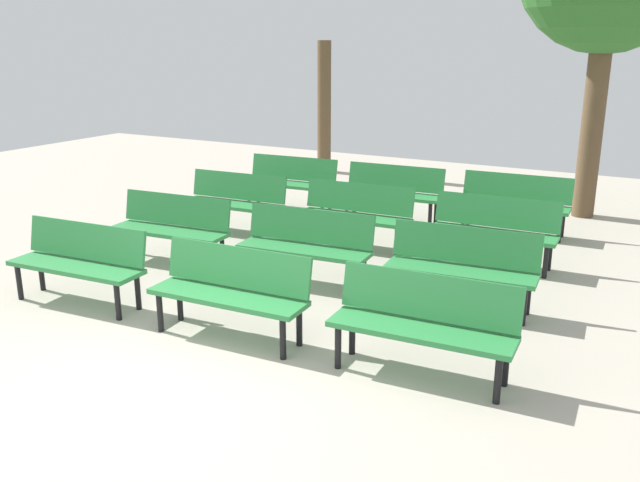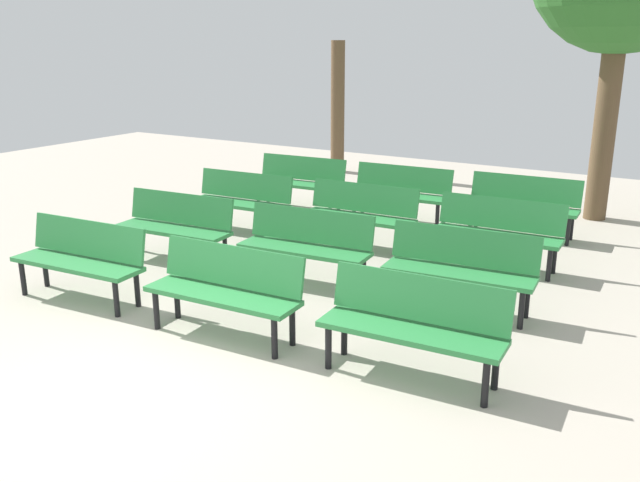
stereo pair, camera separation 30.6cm
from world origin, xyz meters
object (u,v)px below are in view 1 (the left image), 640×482
bench_r3_c0 (291,179)px  bench_r1_c0 (172,225)px  bench_r2_c0 (235,199)px  bench_r2_c1 (356,211)px  bench_r0_c0 (80,259)px  bench_r2_c2 (494,227)px  bench_r1_c1 (306,242)px  bench_r3_c2 (515,200)px  bench_r0_c2 (424,320)px  tree_1 (324,107)px  bench_r3_c1 (393,189)px  bench_r1_c2 (462,263)px  bench_r0_c1 (231,287)px

bench_r3_c0 → bench_r1_c0: bearing=-90.8°
bench_r2_c0 → bench_r2_c1: 1.94m
bench_r0_c0 → bench_r1_c0: size_ratio=1.00×
bench_r2_c2 → bench_r1_c0: bearing=-155.1°
bench_r0_c0 → bench_r3_c0: same height
bench_r1_c1 → bench_r2_c2: size_ratio=1.01×
bench_r2_c0 → bench_r3_c2: bearing=24.2°
bench_r0_c2 → bench_r2_c1: bearing=121.6°
bench_r0_c2 → bench_r2_c0: 5.06m
bench_r2_c2 → bench_r3_c0: size_ratio=0.99×
bench_r2_c1 → tree_1: tree_1 is taller
tree_1 → bench_r1_c1: bearing=-63.1°
bench_r2_c2 → bench_r3_c1: (-2.02, 1.45, 0.00)m
bench_r1_c2 → bench_r3_c1: size_ratio=1.01×
bench_r2_c2 → bench_r3_c0: (-3.87, 1.36, 0.00)m
bench_r0_c2 → bench_r1_c2: same height
bench_r1_c2 → bench_r3_c1: 3.72m
tree_1 → bench_r2_c2: bearing=-42.7°
bench_r1_c0 → bench_r3_c2: 5.02m
bench_r0_c0 → bench_r1_c2: (3.72, 1.88, 0.00)m
bench_r3_c1 → tree_1: (-2.97, 3.15, 0.89)m
bench_r0_c2 → bench_r3_c1: size_ratio=1.00×
bench_r3_c1 → bench_r0_c1: bearing=-88.9°
bench_r1_c0 → bench_r2_c0: (-0.15, 1.60, 0.00)m
bench_r1_c1 → bench_r2_c2: (1.77, 1.75, 0.00)m
bench_r1_c1 → bench_r2_c1: size_ratio=1.01×
bench_r0_c1 → bench_r0_c2: bearing=1.9°
bench_r1_c2 → bench_r2_c0: 4.14m
bench_r1_c2 → bench_r2_c1: same height
bench_r0_c0 → bench_r2_c1: bearing=58.9°
bench_r3_c0 → bench_r3_c2: bearing=0.2°
bench_r2_c1 → bench_r3_c2: bearing=41.9°
bench_r0_c2 → bench_r3_c0: same height
bench_r1_c2 → tree_1: bearing=124.2°
bench_r1_c0 → bench_r1_c2: size_ratio=1.00×
bench_r0_c2 → bench_r2_c2: (-0.27, 3.26, 0.00)m
bench_r1_c2 → bench_r2_c2: (-0.09, 1.62, 0.00)m
bench_r1_c1 → bench_r3_c1: size_ratio=1.01×
bench_r0_c1 → bench_r2_c2: size_ratio=1.00×
bench_r3_c2 → bench_r0_c0: bearing=-127.3°
bench_r3_c1 → tree_1: size_ratio=0.58×
bench_r0_c1 → bench_r3_c2: 5.28m
bench_r0_c0 → bench_r3_c2: (3.50, 5.13, 0.00)m
bench_r1_c1 → bench_r2_c2: bearing=39.8°
bench_r0_c1 → bench_r2_c0: (-2.20, 3.11, 0.00)m
bench_r0_c1 → bench_r2_c2: 3.79m
bench_r0_c2 → bench_r1_c1: bearing=140.3°
bench_r1_c0 → bench_r1_c1: size_ratio=1.00×
bench_r1_c2 → bench_r3_c1: bearing=119.5°
bench_r0_c1 → bench_r1_c2: (1.74, 1.80, 0.00)m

